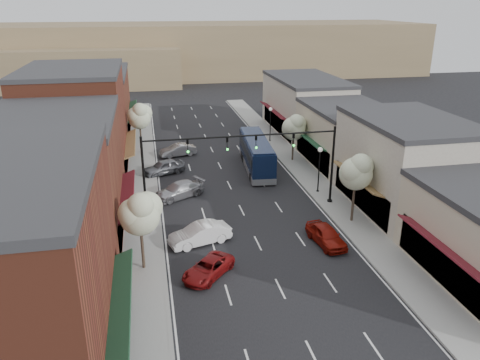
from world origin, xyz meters
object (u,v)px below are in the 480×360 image
tree_left_far (140,116)px  parked_car_c (179,190)px  signal_mast_left (173,164)px  parked_car_e (178,150)px  tree_right_far (294,126)px  lamp_post_near (319,162)px  parked_car_d (164,167)px  lamp_post_far (270,119)px  red_hatchback (326,235)px  parked_car_b (200,234)px  tree_left_near (140,212)px  parked_car_a (208,268)px  signal_mast_right (307,155)px  coach_bus (256,153)px  tree_right_near (357,171)px

tree_left_far → parked_car_c: size_ratio=1.26×
signal_mast_left → parked_car_e: signal_mast_left is taller
signal_mast_left → tree_right_far: signal_mast_left is taller
signal_mast_left → lamp_post_near: (13.42, 2.50, -1.62)m
parked_car_d → lamp_post_far: bearing=102.9°
lamp_post_near → red_hatchback: (-2.90, -9.56, -2.30)m
parked_car_d → parked_car_b: bearing=-14.6°
tree_left_near → parked_car_e: tree_left_near is taller
lamp_post_far → parked_car_a: (-12.00, -29.65, -2.44)m
signal_mast_left → parked_car_a: (1.42, -9.65, -4.06)m
parked_car_e → signal_mast_left: bearing=-17.7°
tree_left_far → lamp_post_near: bearing=-43.9°
tree_left_near → lamp_post_far: tree_left_near is taller
parked_car_c → lamp_post_near: bearing=55.0°
signal_mast_right → tree_left_near: size_ratio=1.44×
lamp_post_far → parked_car_d: (-13.87, -9.50, -2.25)m
lamp_post_far → tree_left_near: bearing=-119.8°
signal_mast_right → coach_bus: (-1.93, 10.21, -2.88)m
tree_right_near → red_hatchback: (-3.45, -3.01, -3.74)m
tree_right_far → lamp_post_far: (-0.55, 8.06, -0.99)m
red_hatchback → parked_car_b: 9.30m
tree_left_near → parked_car_d: bearing=83.3°
parked_car_d → parked_car_c: bearing=-12.4°
parked_car_e → parked_car_c: bearing=-16.6°
tree_left_far → lamp_post_far: 16.26m
lamp_post_far → coach_bus: (-4.11, -9.79, -1.27)m
coach_bus → tree_left_far: bearing=151.8°
tree_right_near → parked_car_d: size_ratio=1.35×
tree_right_far → coach_bus: size_ratio=0.49×
red_hatchback → parked_car_a: (-9.10, -2.59, -0.14)m
tree_left_far → lamp_post_near: (16.05, -15.44, -1.60)m
lamp_post_near → parked_car_b: size_ratio=0.96×
signal_mast_right → lamp_post_far: bearing=83.8°
lamp_post_near → parked_car_a: 17.25m
signal_mast_left → red_hatchback: bearing=-33.9°
tree_right_far → coach_bus: bearing=-159.6°
lamp_post_near → parked_car_b: (-12.00, -7.65, -2.25)m
tree_right_near → parked_car_d: (-14.42, 14.56, -3.70)m
tree_right_near → red_hatchback: bearing=-138.9°
tree_left_near → parked_car_a: (4.05, -1.59, -3.66)m
lamp_post_near → lamp_post_far: 17.50m
tree_right_far → parked_car_a: tree_right_far is taller
lamp_post_far → parked_car_d: bearing=-145.6°
tree_left_near → red_hatchback: bearing=4.3°
lamp_post_far → parked_car_b: 27.96m
lamp_post_far → signal_mast_left: bearing=-123.9°
signal_mast_right → coach_bus: size_ratio=0.75×
parked_car_a → parked_car_c: bearing=135.7°
tree_left_near → lamp_post_near: (16.05, 10.56, -1.22)m
signal_mast_left → tree_right_near: signal_mast_left is taller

